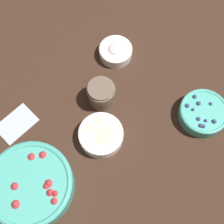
# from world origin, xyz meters

# --- Properties ---
(ground_plane) EXTENTS (4.00, 4.00, 0.00)m
(ground_plane) POSITION_xyz_m (0.00, 0.00, 0.00)
(ground_plane) COLOR #382319
(bowl_strawberries) EXTENTS (0.26, 0.26, 0.09)m
(bowl_strawberries) POSITION_xyz_m (0.27, -0.04, 0.04)
(bowl_strawberries) COLOR #47AD9E
(bowl_strawberries) RESTS_ON ground_plane
(bowl_blueberries) EXTENTS (0.16, 0.16, 0.06)m
(bowl_blueberries) POSITION_xyz_m (-0.28, 0.21, 0.03)
(bowl_blueberries) COLOR #47AD9E
(bowl_blueberries) RESTS_ON ground_plane
(bowl_bananas) EXTENTS (0.15, 0.15, 0.05)m
(bowl_bananas) POSITION_xyz_m (0.01, 0.01, 0.03)
(bowl_bananas) COLOR white
(bowl_bananas) RESTS_ON ground_plane
(bowl_cream) EXTENTS (0.12, 0.12, 0.05)m
(bowl_cream) POSITION_xyz_m (-0.27, -0.17, 0.03)
(bowl_cream) COLOR white
(bowl_cream) RESTS_ON ground_plane
(jar_chocolate) EXTENTS (0.10, 0.10, 0.09)m
(jar_chocolate) POSITION_xyz_m (-0.10, -0.09, 0.04)
(jar_chocolate) COLOR brown
(jar_chocolate) RESTS_ON ground_plane
(napkin) EXTENTS (0.13, 0.10, 0.01)m
(napkin) POSITION_xyz_m (0.17, -0.24, 0.00)
(napkin) COLOR #B2BCC6
(napkin) RESTS_ON ground_plane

